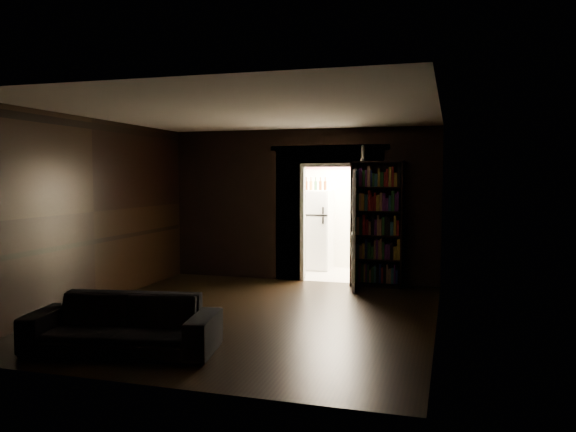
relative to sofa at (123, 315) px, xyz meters
name	(u,v)px	position (x,y,z in m)	size (l,w,h in m)	color
ground	(251,315)	(0.81, 1.89, -0.40)	(5.50, 5.50, 0.00)	black
room_walls	(273,192)	(0.80, 2.96, 1.28)	(5.02, 5.61, 2.84)	black
kitchen_alcove	(340,212)	(1.31, 5.76, 0.81)	(2.20, 1.80, 2.60)	#B8AFA0
sofa	(123,315)	(0.00, 0.00, 0.00)	(2.07, 0.90, 0.80)	black
bookshelf	(377,224)	(2.21, 4.48, 0.70)	(0.90, 0.32, 2.20)	black
refrigerator	(314,230)	(0.71, 6.00, 0.43)	(0.74, 0.68, 1.65)	white
door	(354,229)	(1.85, 4.20, 0.63)	(0.85, 0.05, 2.05)	white
figurine	(363,153)	(1.96, 4.44, 1.94)	(0.09, 0.09, 0.28)	white
bottles	(313,184)	(0.71, 5.95, 1.39)	(0.66, 0.08, 0.27)	black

